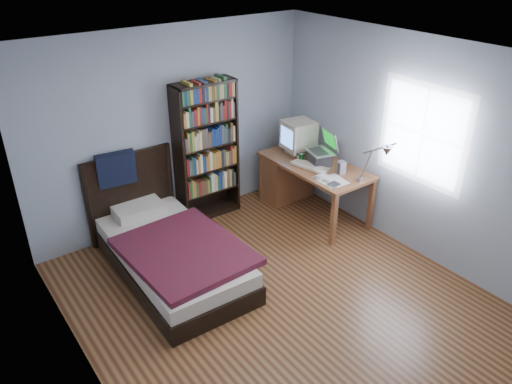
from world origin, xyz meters
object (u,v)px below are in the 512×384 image
desk (293,174)px  bed (168,250)px  bookshelf (206,151)px  speaker (342,168)px  crt_monitor (298,135)px  soda_can (301,158)px  desk_lamp (383,154)px  keyboard (310,166)px  laptop (320,155)px

desk → bed: bearing=-169.1°
desk → bed: size_ratio=0.72×
bookshelf → speaker: bearing=-45.6°
crt_monitor → desk: bearing=169.4°
crt_monitor → soda_can: 0.35m
speaker → bed: bearing=-176.1°
desk_lamp → keyboard: desk_lamp is taller
laptop → desk_lamp: (-0.08, -1.06, 0.40)m
laptop → keyboard: laptop is taller
crt_monitor → bed: (-2.21, -0.41, -0.74)m
crt_monitor → soda_can: size_ratio=4.28×
laptop → speaker: size_ratio=2.60×
laptop → soda_can: 0.26m
keyboard → desk_lamp: bearing=-96.5°
bed → keyboard: bearing=-1.5°
crt_monitor → speaker: 0.85m
soda_can → bed: (-2.07, -0.16, -0.53)m
speaker → soda_can: speaker is taller
desk_lamp → bookshelf: bookshelf is taller
bed → desk_lamp: bearing=-27.0°
laptop → speaker: bearing=-89.1°
laptop → bookshelf: bookshelf is taller
soda_can → desk_lamp: bearing=-86.7°
soda_can → laptop: bearing=-53.0°
crt_monitor → laptop: 0.47m
desk → bookshelf: bookshelf is taller
desk_lamp → keyboard: size_ratio=1.29×
speaker → bed: size_ratio=0.08×
desk → bed: 2.21m
desk_lamp → speaker: bearing=83.0°
desk → bookshelf: bearing=161.0°
keyboard → speaker: (0.19, -0.37, 0.07)m
crt_monitor → bed: bearing=-169.6°
desk_lamp → keyboard: bearing=95.9°
soda_can → bookshelf: bookshelf is taller
bookshelf → bed: 1.46m
desk → laptop: 0.63m
crt_monitor → bookshelf: bearing=161.3°
desk_lamp → speaker: desk_lamp is taller
speaker → bookshelf: bookshelf is taller
laptop → keyboard: bearing=-175.4°
soda_can → speaker: bearing=-75.0°
crt_monitor → desk_lamp: bearing=-92.5°
speaker → laptop: bearing=105.4°
desk → desk_lamp: bearing=-90.7°
keyboard → speaker: size_ratio=3.00×
keyboard → bed: bed is taller
desk_lamp → speaker: size_ratio=3.88×
desk → bookshelf: size_ratio=0.85×
crt_monitor → bookshelf: 1.26m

